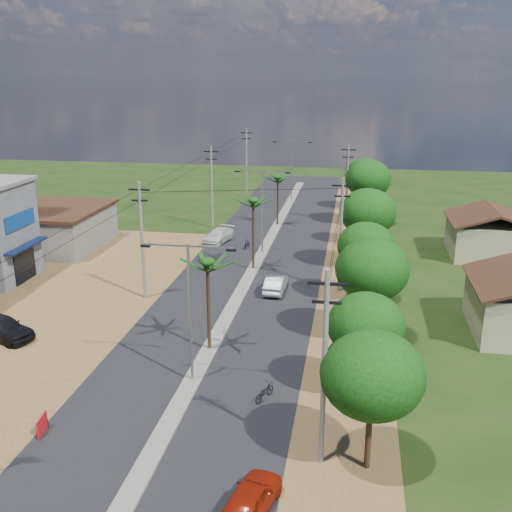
{
  "coord_description": "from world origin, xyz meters",
  "views": [
    {
      "loc": [
        8.41,
        -28.77,
        16.52
      ],
      "look_at": [
        1.15,
        14.58,
        3.0
      ],
      "focal_mm": 42.0,
      "sensor_mm": 36.0,
      "label": 1
    }
  ],
  "objects_px": {
    "car_white_far": "(218,236)",
    "car_red_near": "(251,500)",
    "car_silver_mid": "(276,284)",
    "car_parked_dark": "(2,328)",
    "moto_rider_east": "(264,392)",
    "roadside_sign": "(42,425)"
  },
  "relations": [
    {
      "from": "car_silver_mid",
      "to": "moto_rider_east",
      "type": "bearing_deg",
      "value": 97.13
    },
    {
      "from": "car_white_far",
      "to": "roadside_sign",
      "type": "distance_m",
      "value": 34.25
    },
    {
      "from": "car_parked_dark",
      "to": "moto_rider_east",
      "type": "xyz_separation_m",
      "value": [
        17.8,
        -4.64,
        -0.35
      ]
    },
    {
      "from": "moto_rider_east",
      "to": "roadside_sign",
      "type": "bearing_deg",
      "value": 50.11
    },
    {
      "from": "car_red_near",
      "to": "car_silver_mid",
      "type": "bearing_deg",
      "value": -71.9
    },
    {
      "from": "car_red_near",
      "to": "car_white_far",
      "type": "height_order",
      "value": "car_white_far"
    },
    {
      "from": "car_white_far",
      "to": "car_red_near",
      "type": "bearing_deg",
      "value": -61.79
    },
    {
      "from": "car_red_near",
      "to": "car_parked_dark",
      "type": "bearing_deg",
      "value": -22.7
    },
    {
      "from": "roadside_sign",
      "to": "car_white_far",
      "type": "bearing_deg",
      "value": 81.92
    },
    {
      "from": "car_silver_mid",
      "to": "car_red_near",
      "type": "bearing_deg",
      "value": 96.97
    },
    {
      "from": "car_silver_mid",
      "to": "moto_rider_east",
      "type": "relative_size",
      "value": 2.41
    },
    {
      "from": "moto_rider_east",
      "to": "roadside_sign",
      "type": "xyz_separation_m",
      "value": [
        -9.95,
        -4.82,
        0.03
      ]
    },
    {
      "from": "car_red_near",
      "to": "car_parked_dark",
      "type": "distance_m",
      "value": 22.75
    },
    {
      "from": "car_white_far",
      "to": "car_parked_dark",
      "type": "distance_m",
      "value": 26.22
    },
    {
      "from": "car_red_near",
      "to": "roadside_sign",
      "type": "xyz_separation_m",
      "value": [
        -10.72,
        3.69,
        -0.19
      ]
    },
    {
      "from": "moto_rider_east",
      "to": "car_white_far",
      "type": "bearing_deg",
      "value": -48.32
    },
    {
      "from": "car_red_near",
      "to": "car_silver_mid",
      "type": "distance_m",
      "value": 24.78
    },
    {
      "from": "car_white_far",
      "to": "roadside_sign",
      "type": "relative_size",
      "value": 4.04
    },
    {
      "from": "moto_rider_east",
      "to": "roadside_sign",
      "type": "relative_size",
      "value": 1.46
    },
    {
      "from": "car_red_near",
      "to": "car_parked_dark",
      "type": "relative_size",
      "value": 0.84
    },
    {
      "from": "car_white_far",
      "to": "car_parked_dark",
      "type": "height_order",
      "value": "car_parked_dark"
    },
    {
      "from": "car_parked_dark",
      "to": "roadside_sign",
      "type": "distance_m",
      "value": 12.3
    }
  ]
}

